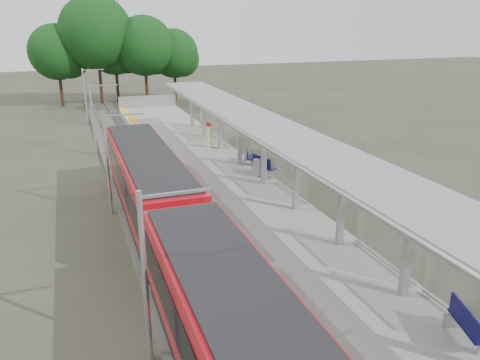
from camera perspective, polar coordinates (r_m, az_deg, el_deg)
name	(u,v)px	position (r m, az deg, el deg)	size (l,w,h in m)	color
trackbed	(143,200)	(26.85, -11.75, -2.41)	(3.00, 70.00, 0.24)	#59544C
platform	(219,185)	(27.63, -2.57, -0.56)	(6.00, 50.00, 1.00)	gray
tactile_strip	(176,181)	(26.85, -7.77, -0.15)	(0.60, 50.00, 0.02)	gold
end_fence	(148,101)	(51.07, -11.20, 9.42)	(6.00, 0.10, 1.20)	#9EA0A5
train	(180,240)	(17.41, -7.27, -7.29)	(2.74, 27.60, 3.62)	black
canopy	(271,135)	(23.69, 3.84, 5.45)	(3.27, 38.00, 3.66)	#9EA0A5
tree_cluster	(113,43)	(58.97, -15.23, 15.80)	(19.59, 9.31, 12.58)	#382316
catenary_masts	(109,160)	(24.86, -15.72, 2.35)	(2.08, 48.16, 5.40)	#9EA0A5
bench_near	(467,324)	(15.20, 25.90, -15.47)	(1.00, 1.71, 1.12)	#0E0E46
bench_mid	(263,165)	(27.63, 2.88, 1.83)	(0.95, 1.73, 1.13)	#0E0E46
bench_far	(249,156)	(29.87, 1.09, 2.95)	(0.87, 1.41, 0.93)	#0E0E46
info_pillar_far	(209,137)	(33.74, -3.81, 5.29)	(0.40, 0.40, 1.80)	beige
litter_bin	(257,168)	(27.46, 2.14, 1.53)	(0.49, 0.49, 1.01)	#9EA0A5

